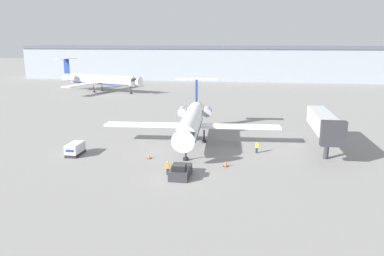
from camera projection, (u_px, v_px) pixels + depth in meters
name	position (u px, v px, depth m)	size (l,w,h in m)	color
ground_plane	(177.00, 179.00, 45.23)	(600.00, 600.00, 0.00)	gray
terminal_building	(230.00, 63.00, 159.14)	(180.00, 16.80, 14.30)	#8C939E
airplane_main	(191.00, 121.00, 60.30)	(28.50, 24.35, 9.57)	white
pushback_tug	(180.00, 171.00, 45.92)	(2.32, 4.23, 1.87)	#2D2D33
luggage_cart	(75.00, 149.00, 54.67)	(1.73, 3.47, 1.80)	#232326
worker_near_tug	(168.00, 168.00, 46.60)	(0.40, 0.24, 1.74)	#232838
worker_by_wing	(257.00, 147.00, 55.66)	(0.40, 0.24, 1.71)	#232838
traffic_cone_left	(149.00, 157.00, 53.18)	(0.62, 0.62, 0.62)	black
traffic_cone_right	(226.00, 164.00, 49.76)	(0.63, 0.63, 0.82)	black
airplane_parked_far_left	(99.00, 80.00, 122.48)	(30.75, 30.61, 10.61)	white
jet_bridge	(324.00, 123.00, 55.21)	(3.20, 14.97, 6.19)	#2D2D33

